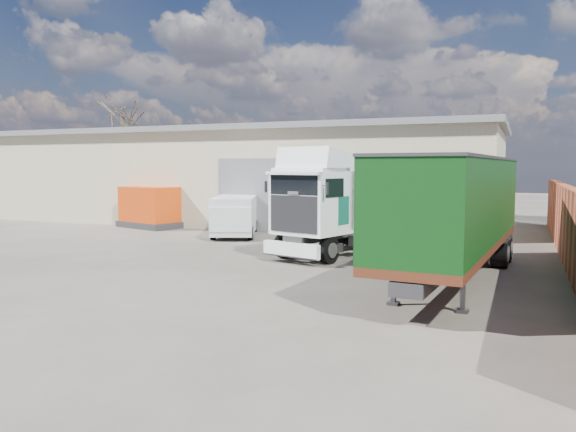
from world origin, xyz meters
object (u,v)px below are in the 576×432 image
at_px(tractor_unit, 324,211).
at_px(box_trailer, 457,206).
at_px(panel_van, 235,216).
at_px(orange_skip, 151,210).
at_px(bare_tree, 122,104).

xyz_separation_m(tractor_unit, box_trailer, (4.77, -2.61, 0.48)).
xyz_separation_m(panel_van, orange_skip, (-5.87, 1.71, -0.00)).
relative_size(tractor_unit, box_trailer, 0.57).
xyz_separation_m(tractor_unit, orange_skip, (-11.61, 5.79, -0.69)).
height_order(tractor_unit, box_trailer, tractor_unit).
bearing_deg(bare_tree, box_trailer, -35.20).
height_order(box_trailer, orange_skip, box_trailer).
xyz_separation_m(tractor_unit, panel_van, (-5.73, 4.09, -0.68)).
distance_m(tractor_unit, panel_van, 7.07).
bearing_deg(box_trailer, bare_tree, 148.91).
height_order(bare_tree, tractor_unit, bare_tree).
distance_m(bare_tree, panel_van, 21.04).
xyz_separation_m(bare_tree, orange_skip, (10.00, -10.20, -6.99)).
relative_size(panel_van, orange_skip, 1.22).
xyz_separation_m(bare_tree, tractor_unit, (21.61, -15.99, -6.30)).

